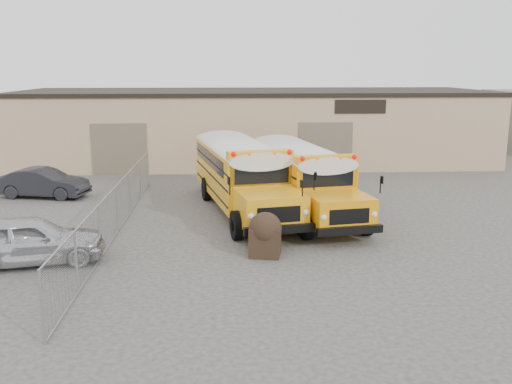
{
  "coord_description": "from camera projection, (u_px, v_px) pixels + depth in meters",
  "views": [
    {
      "loc": [
        -1.88,
        -18.07,
        6.13
      ],
      "look_at": [
        -0.76,
        2.58,
        1.6
      ],
      "focal_mm": 40.0,
      "sensor_mm": 36.0,
      "label": 1
    }
  ],
  "objects": [
    {
      "name": "ground",
      "position": [
        283.0,
        255.0,
        19.04
      ],
      "size": [
        120.0,
        120.0,
        0.0
      ],
      "primitive_type": "plane",
      "color": "#3C3A37",
      "rests_on": "ground"
    },
    {
      "name": "warehouse",
      "position": [
        253.0,
        125.0,
        38.04
      ],
      "size": [
        30.2,
        10.2,
        4.67
      ],
      "color": "tan",
      "rests_on": "ground"
    },
    {
      "name": "chainlink_fence",
      "position": [
        117.0,
        209.0,
        21.46
      ],
      "size": [
        0.07,
        18.07,
        1.81
      ],
      "color": "gray",
      "rests_on": "ground"
    },
    {
      "name": "school_bus_left",
      "position": [
        215.0,
        150.0,
        30.84
      ],
      "size": [
        4.57,
        10.83,
        3.08
      ],
      "color": "#FBA916",
      "rests_on": "ground"
    },
    {
      "name": "school_bus_right",
      "position": [
        267.0,
        153.0,
        30.31
      ],
      "size": [
        4.15,
        10.23,
        2.92
      ],
      "color": "orange",
      "rests_on": "ground"
    },
    {
      "name": "tarp_bundle",
      "position": [
        265.0,
        234.0,
        18.81
      ],
      "size": [
        1.14,
        1.09,
        1.49
      ],
      "color": "black",
      "rests_on": "ground"
    },
    {
      "name": "car_silver",
      "position": [
        30.0,
        240.0,
        18.05
      ],
      "size": [
        4.88,
        2.77,
        1.57
      ],
      "primitive_type": "imported",
      "rotation": [
        0.0,
        0.0,
        1.78
      ],
      "color": "silver",
      "rests_on": "ground"
    },
    {
      "name": "car_dark",
      "position": [
        43.0,
        183.0,
        27.37
      ],
      "size": [
        4.49,
        2.33,
        1.41
      ],
      "primitive_type": "imported",
      "rotation": [
        0.0,
        0.0,
        1.37
      ],
      "color": "black",
      "rests_on": "ground"
    }
  ]
}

